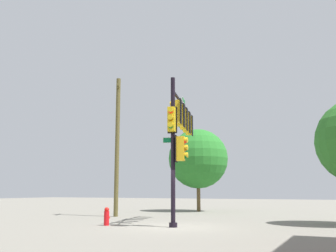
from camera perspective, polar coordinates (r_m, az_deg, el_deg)
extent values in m
plane|color=gray|center=(17.53, 0.77, -14.70)|extent=(120.00, 120.00, 0.00)
cylinder|color=black|center=(17.55, 0.74, -3.58)|extent=(0.20, 0.20, 6.80)
cylinder|color=black|center=(17.52, 0.77, -14.37)|extent=(0.36, 0.36, 0.20)
cylinder|color=black|center=(20.87, 2.17, 3.16)|extent=(5.75, 1.57, 0.14)
cylinder|color=black|center=(19.20, 1.44, 2.74)|extent=(2.62, 0.73, 1.07)
cube|color=yellow|center=(18.91, 1.31, 2.16)|extent=(0.41, 0.43, 1.10)
cube|color=black|center=(18.88, 1.91, 2.18)|extent=(0.43, 0.16, 1.22)
sphere|color=#FF2018|center=(19.01, 0.71, 3.15)|extent=(0.22, 0.22, 0.22)
cylinder|color=yellow|center=(19.03, 0.53, 3.29)|extent=(0.26, 0.20, 0.23)
sphere|color=#855607|center=(18.93, 0.71, 2.14)|extent=(0.22, 0.22, 0.22)
cylinder|color=yellow|center=(18.95, 0.53, 2.28)|extent=(0.26, 0.20, 0.23)
sphere|color=#0B621E|center=(18.87, 0.71, 1.13)|extent=(0.22, 0.22, 0.22)
cylinder|color=yellow|center=(18.89, 0.53, 1.27)|extent=(0.26, 0.20, 0.23)
cube|color=yellow|center=(19.94, 1.83, 1.55)|extent=(0.39, 0.42, 1.10)
cube|color=black|center=(19.90, 2.40, 1.58)|extent=(0.44, 0.13, 1.22)
sphere|color=#FF2018|center=(20.05, 1.27, 2.48)|extent=(0.22, 0.22, 0.22)
cylinder|color=yellow|center=(20.07, 1.10, 2.61)|extent=(0.25, 0.18, 0.23)
sphere|color=#855607|center=(19.98, 1.27, 1.53)|extent=(0.22, 0.22, 0.22)
cylinder|color=yellow|center=(20.00, 1.10, 1.66)|extent=(0.25, 0.18, 0.23)
sphere|color=#0B621E|center=(19.92, 1.27, 0.57)|extent=(0.22, 0.22, 0.22)
cylinder|color=yellow|center=(19.94, 1.10, 0.70)|extent=(0.25, 0.18, 0.23)
cube|color=yellow|center=(20.98, 2.30, 1.00)|extent=(0.40, 0.43, 1.10)
cube|color=black|center=(20.96, 2.84, 1.02)|extent=(0.43, 0.16, 1.22)
sphere|color=#FF2018|center=(21.07, 1.75, 1.89)|extent=(0.22, 0.22, 0.22)
cylinder|color=yellow|center=(21.09, 1.59, 2.02)|extent=(0.26, 0.20, 0.23)
sphere|color=#855607|center=(21.01, 1.76, 0.98)|extent=(0.22, 0.22, 0.22)
cylinder|color=yellow|center=(21.02, 1.60, 1.11)|extent=(0.26, 0.20, 0.23)
sphere|color=#0B621E|center=(20.95, 1.76, 0.07)|extent=(0.22, 0.22, 0.22)
cylinder|color=yellow|center=(20.96, 1.60, 0.20)|extent=(0.26, 0.20, 0.23)
cube|color=yellow|center=(22.02, 2.73, 0.50)|extent=(0.39, 0.42, 1.10)
cube|color=black|center=(21.99, 3.24, 0.52)|extent=(0.44, 0.14, 1.22)
sphere|color=#FF2018|center=(22.12, 2.21, 1.35)|extent=(0.22, 0.22, 0.22)
cylinder|color=yellow|center=(22.14, 2.05, 1.47)|extent=(0.26, 0.19, 0.23)
sphere|color=#855607|center=(22.06, 2.21, 0.48)|extent=(0.22, 0.22, 0.22)
cylinder|color=yellow|center=(22.08, 2.06, 0.60)|extent=(0.26, 0.19, 0.23)
sphere|color=#0B621E|center=(22.00, 2.22, -0.39)|extent=(0.22, 0.22, 0.22)
cylinder|color=yellow|center=(22.02, 2.06, -0.27)|extent=(0.26, 0.19, 0.23)
cube|color=yellow|center=(23.07, 3.11, 0.05)|extent=(0.40, 0.43, 1.10)
cube|color=black|center=(23.04, 3.60, 0.06)|extent=(0.44, 0.15, 1.22)
sphere|color=#FF2018|center=(23.15, 2.61, 0.86)|extent=(0.22, 0.22, 0.22)
cylinder|color=yellow|center=(23.17, 2.47, 0.98)|extent=(0.26, 0.19, 0.23)
sphere|color=#855607|center=(23.09, 2.62, 0.03)|extent=(0.22, 0.22, 0.22)
cylinder|color=yellow|center=(23.11, 2.47, 0.15)|extent=(0.26, 0.19, 0.23)
sphere|color=#0B621E|center=(23.04, 2.63, -0.80)|extent=(0.22, 0.22, 0.22)
cylinder|color=yellow|center=(23.06, 2.48, -0.69)|extent=(0.26, 0.19, 0.23)
cube|color=yellow|center=(17.41, 0.53, 1.00)|extent=(0.43, 0.40, 1.10)
cube|color=black|center=(17.60, 0.64, 0.88)|extent=(0.15, 0.44, 1.22)
sphere|color=#FF2018|center=(17.28, 0.40, 2.22)|extent=(0.22, 0.22, 0.22)
cylinder|color=yellow|center=(17.23, 0.37, 2.43)|extent=(0.19, 0.26, 0.23)
sphere|color=#855607|center=(17.21, 0.40, 1.12)|extent=(0.22, 0.22, 0.22)
cylinder|color=yellow|center=(17.17, 0.37, 1.32)|extent=(0.19, 0.26, 0.23)
sphere|color=#0B621E|center=(17.16, 0.41, 0.00)|extent=(0.22, 0.22, 0.22)
cylinder|color=yellow|center=(17.11, 0.37, 0.20)|extent=(0.19, 0.26, 0.23)
cube|color=yellow|center=(17.50, 1.87, -3.36)|extent=(0.40, 0.43, 1.10)
cube|color=black|center=(17.53, 1.22, -3.37)|extent=(0.44, 0.15, 1.22)
sphere|color=#FF2018|center=(17.51, 2.51, -2.24)|extent=(0.22, 0.22, 0.22)
cylinder|color=yellow|center=(17.51, 2.70, -2.07)|extent=(0.26, 0.19, 0.23)
sphere|color=#855607|center=(17.47, 2.52, -3.34)|extent=(0.22, 0.22, 0.22)
cylinder|color=yellow|center=(17.47, 2.71, -3.18)|extent=(0.26, 0.19, 0.23)
sphere|color=#0B621E|center=(17.44, 2.53, -4.45)|extent=(0.22, 0.22, 0.22)
cylinder|color=yellow|center=(17.43, 2.72, -4.29)|extent=(0.26, 0.19, 0.23)
cube|color=white|center=(21.22, 2.29, 3.77)|extent=(0.92, 0.25, 0.26)
cube|color=#1A712D|center=(21.22, 2.29, 3.77)|extent=(0.88, 0.25, 0.22)
cube|color=white|center=(17.61, 0.74, -2.09)|extent=(0.25, 0.92, 0.26)
cube|color=#0B6B37|center=(17.61, 0.74, -2.09)|extent=(0.25, 0.88, 0.22)
cylinder|color=brown|center=(25.00, -7.49, -2.88)|extent=(0.27, 0.27, 8.87)
cube|color=brown|center=(25.72, -7.31, 5.63)|extent=(1.62, 1.01, 0.12)
cylinder|color=red|center=(18.59, -9.04, -13.28)|extent=(0.24, 0.24, 0.65)
sphere|color=red|center=(18.57, -9.01, -12.07)|extent=(0.22, 0.22, 0.22)
cylinder|color=red|center=(18.71, -8.78, -13.16)|extent=(0.12, 0.10, 0.10)
cylinder|color=brown|center=(30.80, 4.52, -10.47)|extent=(0.28, 0.28, 2.11)
sphere|color=#277428|center=(30.89, 4.45, -4.82)|extent=(4.69, 4.69, 4.69)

